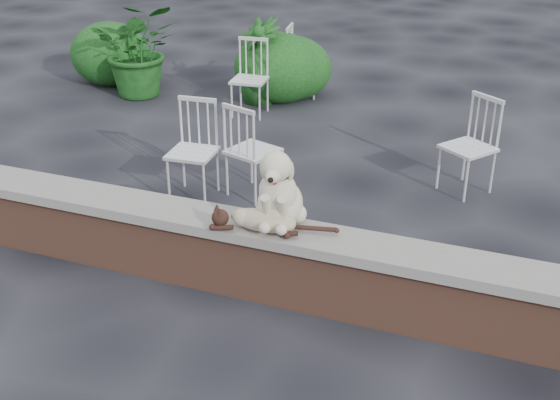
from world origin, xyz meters
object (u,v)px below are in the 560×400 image
(chair_d, at_px, (468,146))
(dog, at_px, (280,184))
(chair_c, at_px, (253,149))
(cat, at_px, (262,219))
(potted_plant_a, at_px, (140,49))
(potted_plant_b, at_px, (259,61))
(chair_e, at_px, (303,61))
(chair_b, at_px, (249,78))
(chair_a, at_px, (192,151))

(chair_d, bearing_deg, dog, -79.29)
(dog, height_order, chair_c, dog)
(cat, relative_size, chair_c, 1.15)
(potted_plant_a, distance_m, potted_plant_b, 1.64)
(chair_c, distance_m, potted_plant_b, 2.83)
(chair_e, bearing_deg, chair_b, 151.09)
(chair_e, height_order, chair_c, same)
(cat, bearing_deg, potted_plant_a, 121.87)
(chair_b, relative_size, potted_plant_a, 0.74)
(chair_d, xyz_separation_m, chair_c, (-1.90, -0.81, 0.00))
(chair_e, bearing_deg, chair_d, -141.73)
(chair_d, height_order, chair_a, same)
(dog, relative_size, chair_c, 0.66)
(chair_a, bearing_deg, dog, -47.09)
(chair_d, relative_size, potted_plant_a, 0.74)
(chair_a, bearing_deg, chair_d, 18.71)
(cat, xyz_separation_m, potted_plant_a, (-3.40, 3.97, -0.03))
(chair_d, distance_m, chair_b, 3.13)
(cat, height_order, chair_e, chair_e)
(chair_e, height_order, potted_plant_b, potted_plant_b)
(cat, distance_m, chair_b, 4.13)
(dog, xyz_separation_m, chair_b, (-1.79, 3.60, -0.42))
(chair_e, xyz_separation_m, chair_b, (-0.36, -0.99, 0.00))
(dog, height_order, chair_e, dog)
(chair_c, height_order, potted_plant_b, potted_plant_b)
(chair_d, bearing_deg, cat, -79.50)
(dog, distance_m, potted_plant_b, 4.54)
(dog, distance_m, chair_c, 1.76)
(chair_d, xyz_separation_m, potted_plant_a, (-4.53, 1.53, 0.17))
(chair_d, relative_size, chair_a, 1.00)
(cat, height_order, chair_a, chair_a)
(potted_plant_a, bearing_deg, chair_a, -50.73)
(chair_d, height_order, chair_c, same)
(chair_b, bearing_deg, chair_e, 63.88)
(chair_e, bearing_deg, potted_plant_b, 128.22)
(chair_e, relative_size, potted_plant_a, 0.74)
(chair_a, bearing_deg, chair_b, 95.23)
(chair_d, distance_m, chair_c, 2.07)
(chair_c, bearing_deg, dog, 137.57)
(dog, height_order, chair_a, dog)
(chair_d, xyz_separation_m, chair_a, (-2.42, -1.06, 0.00))
(chair_d, bearing_deg, potted_plant_b, -176.53)
(chair_c, bearing_deg, chair_e, -61.53)
(chair_a, distance_m, chair_c, 0.57)
(dog, distance_m, chair_d, 2.56)
(chair_c, bearing_deg, chair_b, -48.09)
(cat, distance_m, potted_plant_b, 4.63)
(potted_plant_b, bearing_deg, chair_b, -81.09)
(chair_c, bearing_deg, potted_plant_b, -50.86)
(dog, distance_m, potted_plant_a, 5.17)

